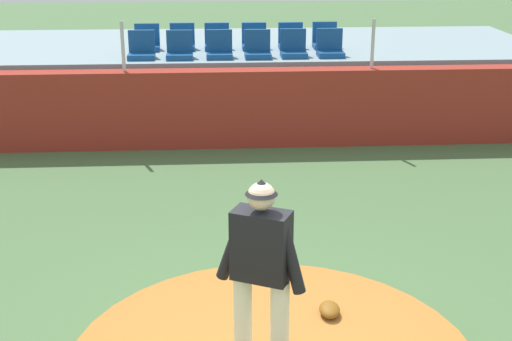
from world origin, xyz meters
The scene contains 18 objects.
pitcher centered at (-0.11, -0.06, 1.17)m, with size 0.76×0.43×1.69m.
fielding_glove centered at (0.61, 0.69, 0.24)m, with size 0.30×0.20×0.11m, color brown.
brick_barrier centered at (0.00, 6.77, 0.68)m, with size 13.20×0.40×1.36m, color maroon.
fence_post_left centered at (-1.98, 6.77, 1.78)m, with size 0.06×0.06×0.84m, color silver.
fence_post_right centered at (2.28, 6.77, 1.78)m, with size 0.06×0.06×0.84m, color silver.
bleacher_platform centered at (0.00, 9.40, 0.69)m, with size 12.34×4.21×1.38m, color #8098A0.
stadium_chair_0 centered at (-1.77, 7.84, 1.53)m, with size 0.48×0.44×0.50m.
stadium_chair_1 centered at (-1.07, 7.80, 1.53)m, with size 0.48×0.44×0.50m.
stadium_chair_2 centered at (-0.34, 7.82, 1.53)m, with size 0.48×0.44×0.50m.
stadium_chair_3 centered at (0.36, 7.79, 1.53)m, with size 0.48×0.44×0.50m.
stadium_chair_4 centered at (1.03, 7.84, 1.53)m, with size 0.48×0.44×0.50m.
stadium_chair_5 centered at (1.72, 7.84, 1.53)m, with size 0.48×0.44×0.50m.
stadium_chair_6 centered at (-1.74, 8.71, 1.53)m, with size 0.48×0.44×0.50m.
stadium_chair_7 centered at (-1.06, 8.74, 1.53)m, with size 0.48×0.44×0.50m.
stadium_chair_8 centered at (-0.38, 8.72, 1.53)m, with size 0.48×0.44×0.50m.
stadium_chair_9 centered at (0.35, 8.71, 1.53)m, with size 0.48×0.44×0.50m.
stadium_chair_10 centered at (1.08, 8.70, 1.53)m, with size 0.48×0.44×0.50m.
stadium_chair_11 centered at (1.77, 8.74, 1.53)m, with size 0.48×0.44×0.50m.
Camera 1 is at (-0.47, -5.24, 3.80)m, focal length 49.65 mm.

